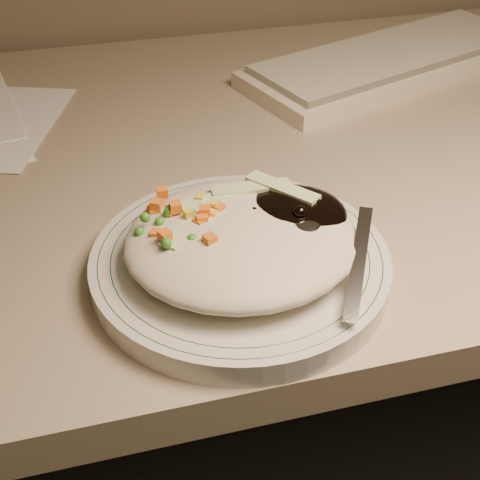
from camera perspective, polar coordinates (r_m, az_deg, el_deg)
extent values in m
cube|color=gray|center=(0.78, 0.75, 7.07)|extent=(1.40, 0.70, 0.04)
cylinder|color=silver|center=(0.56, 0.00, -2.11)|extent=(0.25, 0.25, 0.02)
torus|color=#144723|center=(0.56, 0.00, -1.31)|extent=(0.24, 0.24, 0.00)
torus|color=#144723|center=(0.56, 0.00, -1.31)|extent=(0.22, 0.22, 0.00)
ellipsoid|color=#C2B79D|center=(0.54, 0.13, 0.05)|extent=(0.19, 0.18, 0.04)
ellipsoid|color=black|center=(0.56, 4.19, 2.03)|extent=(0.10, 0.09, 0.03)
ellipsoid|color=orange|center=(0.55, -4.95, 0.70)|extent=(0.08, 0.08, 0.02)
sphere|color=black|center=(0.55, 1.22, 2.27)|extent=(0.01, 0.01, 0.01)
sphere|color=black|center=(0.56, 3.89, 3.04)|extent=(0.01, 0.01, 0.01)
sphere|color=black|center=(0.56, 6.37, 3.29)|extent=(0.01, 0.01, 0.01)
sphere|color=black|center=(0.57, 5.24, 3.43)|extent=(0.01, 0.01, 0.01)
sphere|color=black|center=(0.54, 5.14, 2.35)|extent=(0.01, 0.01, 0.01)
sphere|color=black|center=(0.55, 3.87, 2.61)|extent=(0.01, 0.01, 0.01)
sphere|color=black|center=(0.57, 4.61, 3.35)|extent=(0.01, 0.01, 0.01)
cube|color=orange|center=(0.54, -5.52, 2.84)|extent=(0.01, 0.01, 0.01)
cube|color=orange|center=(0.53, -3.40, 0.86)|extent=(0.01, 0.01, 0.01)
cube|color=orange|center=(0.56, -7.14, 3.00)|extent=(0.01, 0.01, 0.01)
cube|color=orange|center=(0.54, -3.01, 2.48)|extent=(0.01, 0.01, 0.01)
cube|color=orange|center=(0.53, -3.25, 1.78)|extent=(0.01, 0.01, 0.01)
cube|color=orange|center=(0.56, -7.36, 2.53)|extent=(0.01, 0.01, 0.01)
cube|color=orange|center=(0.55, -5.78, 2.51)|extent=(0.01, 0.01, 0.01)
cube|color=orange|center=(0.53, -3.41, 1.46)|extent=(0.01, 0.01, 0.01)
cube|color=orange|center=(0.54, -1.88, 2.69)|extent=(0.01, 0.01, 0.01)
cube|color=orange|center=(0.56, -6.66, 4.05)|extent=(0.01, 0.01, 0.01)
cube|color=orange|center=(0.52, -6.42, 0.37)|extent=(0.01, 0.01, 0.01)
cube|color=orange|center=(0.51, -2.59, 0.04)|extent=(0.01, 0.01, 0.01)
cube|color=orange|center=(0.53, -7.11, 0.43)|extent=(0.01, 0.01, 0.01)
cube|color=orange|center=(0.56, -7.21, 2.31)|extent=(0.01, 0.01, 0.01)
sphere|color=#388C28|center=(0.54, -3.48, 1.91)|extent=(0.01, 0.01, 0.01)
sphere|color=#388C28|center=(0.51, -6.28, -0.27)|extent=(0.01, 0.01, 0.01)
sphere|color=#388C28|center=(0.54, -6.86, 1.52)|extent=(0.01, 0.01, 0.01)
sphere|color=#388C28|center=(0.54, -8.10, 1.91)|extent=(0.01, 0.01, 0.01)
sphere|color=#388C28|center=(0.55, -3.89, 2.13)|extent=(0.01, 0.01, 0.01)
sphere|color=#388C28|center=(0.53, -2.49, 0.00)|extent=(0.01, 0.01, 0.01)
sphere|color=#388C28|center=(0.54, -4.95, 1.14)|extent=(0.01, 0.01, 0.01)
sphere|color=#388C28|center=(0.53, -5.30, -0.21)|extent=(0.01, 0.01, 0.01)
sphere|color=#388C28|center=(0.54, -8.55, 0.66)|extent=(0.01, 0.01, 0.01)
sphere|color=#388C28|center=(0.55, -5.92, 2.63)|extent=(0.01, 0.01, 0.01)
sphere|color=#388C28|center=(0.55, -6.12, 2.40)|extent=(0.01, 0.01, 0.01)
sphere|color=#388C28|center=(0.53, -6.52, 0.47)|extent=(0.01, 0.01, 0.01)
sphere|color=#388C28|center=(0.52, -4.11, 0.10)|extent=(0.01, 0.01, 0.01)
sphere|color=#388C28|center=(0.56, -1.89, 3.30)|extent=(0.01, 0.01, 0.01)
cube|color=yellow|center=(0.55, -4.02, 2.11)|extent=(0.01, 0.01, 0.01)
cube|color=yellow|center=(0.54, -2.33, 2.19)|extent=(0.01, 0.01, 0.01)
cube|color=yellow|center=(0.55, -5.20, 2.10)|extent=(0.01, 0.01, 0.01)
cube|color=yellow|center=(0.54, -4.44, 2.23)|extent=(0.01, 0.01, 0.01)
cube|color=yellow|center=(0.54, -4.89, 1.01)|extent=(0.01, 0.01, 0.01)
cube|color=yellow|center=(0.55, -2.26, 2.98)|extent=(0.01, 0.01, 0.01)
cube|color=yellow|center=(0.56, -3.43, 3.52)|extent=(0.01, 0.01, 0.01)
cube|color=yellow|center=(0.54, -3.90, 1.09)|extent=(0.01, 0.01, 0.01)
cube|color=#B2D18C|center=(0.56, -1.90, 3.63)|extent=(0.07, 0.03, 0.00)
cube|color=#B2D18C|center=(0.57, 0.92, 4.49)|extent=(0.07, 0.02, 0.00)
cube|color=#B2D18C|center=(0.53, -4.29, 1.28)|extent=(0.06, 0.06, 0.00)
cube|color=#B2D18C|center=(0.57, 3.63, 4.47)|extent=(0.05, 0.06, 0.00)
cube|color=#B2D18C|center=(0.53, 0.79, 0.74)|extent=(0.07, 0.02, 0.00)
ellipsoid|color=silver|center=(0.54, 5.25, 1.48)|extent=(0.05, 0.06, 0.01)
cube|color=silver|center=(0.53, 10.09, -1.79)|extent=(0.06, 0.11, 0.03)
cube|color=beige|center=(0.97, 12.93, 14.50)|extent=(0.46, 0.28, 0.02)
cube|color=beige|center=(0.96, 13.05, 15.34)|extent=(0.42, 0.25, 0.01)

